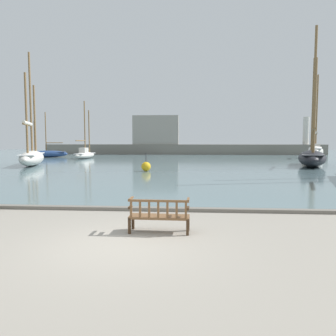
{
  "coord_description": "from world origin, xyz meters",
  "views": [
    {
      "loc": [
        1.71,
        -7.4,
        2.44
      ],
      "look_at": [
        0.42,
        10.0,
        1.0
      ],
      "focal_mm": 35.0,
      "sensor_mm": 36.0,
      "label": 1
    }
  ],
  "objects_px": {
    "sailboat_distant_harbor": "(312,155)",
    "sailboat_nearest_port": "(315,151)",
    "sailboat_outer_starboard": "(47,153)",
    "channel_buoy": "(146,166)",
    "sailboat_far_port": "(32,156)",
    "sailboat_outer_port": "(85,154)",
    "park_bench": "(159,215)"
  },
  "relations": [
    {
      "from": "sailboat_nearest_port",
      "to": "sailboat_outer_starboard",
      "type": "bearing_deg",
      "value": -178.56
    },
    {
      "from": "sailboat_far_port",
      "to": "sailboat_nearest_port",
      "type": "height_order",
      "value": "sailboat_nearest_port"
    },
    {
      "from": "park_bench",
      "to": "channel_buoy",
      "type": "distance_m",
      "value": 17.02
    },
    {
      "from": "sailboat_distant_harbor",
      "to": "sailboat_outer_starboard",
      "type": "relative_size",
      "value": 1.99
    },
    {
      "from": "sailboat_outer_port",
      "to": "sailboat_distant_harbor",
      "type": "relative_size",
      "value": 0.59
    },
    {
      "from": "park_bench",
      "to": "channel_buoy",
      "type": "xyz_separation_m",
      "value": [
        -2.73,
        16.8,
        -0.02
      ]
    },
    {
      "from": "sailboat_outer_port",
      "to": "sailboat_distant_harbor",
      "type": "xyz_separation_m",
      "value": [
        25.81,
        -11.6,
        0.39
      ]
    },
    {
      "from": "sailboat_distant_harbor",
      "to": "sailboat_nearest_port",
      "type": "distance_m",
      "value": 16.52
    },
    {
      "from": "sailboat_distant_harbor",
      "to": "channel_buoy",
      "type": "bearing_deg",
      "value": -156.65
    },
    {
      "from": "sailboat_distant_harbor",
      "to": "channel_buoy",
      "type": "height_order",
      "value": "sailboat_distant_harbor"
    },
    {
      "from": "sailboat_outer_port",
      "to": "channel_buoy",
      "type": "height_order",
      "value": "sailboat_outer_port"
    },
    {
      "from": "sailboat_far_port",
      "to": "sailboat_outer_starboard",
      "type": "distance_m",
      "value": 16.64
    },
    {
      "from": "channel_buoy",
      "to": "sailboat_outer_port",
      "type": "bearing_deg",
      "value": 121.19
    },
    {
      "from": "sailboat_nearest_port",
      "to": "sailboat_outer_port",
      "type": "bearing_deg",
      "value": -173.12
    },
    {
      "from": "sailboat_far_port",
      "to": "channel_buoy",
      "type": "xyz_separation_m",
      "value": [
        11.88,
        -5.23,
        -0.57
      ]
    },
    {
      "from": "channel_buoy",
      "to": "sailboat_far_port",
      "type": "bearing_deg",
      "value": 156.24
    },
    {
      "from": "channel_buoy",
      "to": "sailboat_outer_starboard",
      "type": "bearing_deg",
      "value": 129.91
    },
    {
      "from": "sailboat_distant_harbor",
      "to": "channel_buoy",
      "type": "xyz_separation_m",
      "value": [
        -14.89,
        -6.43,
        -0.67
      ]
    },
    {
      "from": "sailboat_distant_harbor",
      "to": "sailboat_outer_starboard",
      "type": "bearing_deg",
      "value": 155.93
    },
    {
      "from": "sailboat_nearest_port",
      "to": "sailboat_distant_harbor",
      "type": "bearing_deg",
      "value": -110.99
    },
    {
      "from": "sailboat_far_port",
      "to": "sailboat_outer_starboard",
      "type": "xyz_separation_m",
      "value": [
        -5.6,
        15.66,
        -0.36
      ]
    },
    {
      "from": "sailboat_distant_harbor",
      "to": "sailboat_nearest_port",
      "type": "bearing_deg",
      "value": 69.01
    },
    {
      "from": "sailboat_outer_port",
      "to": "channel_buoy",
      "type": "relative_size",
      "value": 5.37
    },
    {
      "from": "sailboat_far_port",
      "to": "sailboat_outer_starboard",
      "type": "relative_size",
      "value": 1.65
    },
    {
      "from": "sailboat_distant_harbor",
      "to": "sailboat_outer_starboard",
      "type": "height_order",
      "value": "sailboat_distant_harbor"
    },
    {
      "from": "sailboat_outer_starboard",
      "to": "sailboat_outer_port",
      "type": "bearing_deg",
      "value": -23.59
    },
    {
      "from": "sailboat_outer_starboard",
      "to": "park_bench",
      "type": "bearing_deg",
      "value": -61.8
    },
    {
      "from": "sailboat_distant_harbor",
      "to": "sailboat_outer_starboard",
      "type": "xyz_separation_m",
      "value": [
        -32.37,
        14.46,
        -0.46
      ]
    },
    {
      "from": "sailboat_outer_port",
      "to": "sailboat_nearest_port",
      "type": "height_order",
      "value": "sailboat_nearest_port"
    },
    {
      "from": "sailboat_distant_harbor",
      "to": "sailboat_far_port",
      "type": "bearing_deg",
      "value": -177.43
    },
    {
      "from": "sailboat_outer_port",
      "to": "channel_buoy",
      "type": "bearing_deg",
      "value": -58.81
    },
    {
      "from": "sailboat_far_port",
      "to": "sailboat_nearest_port",
      "type": "distance_m",
      "value": 36.67
    }
  ]
}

